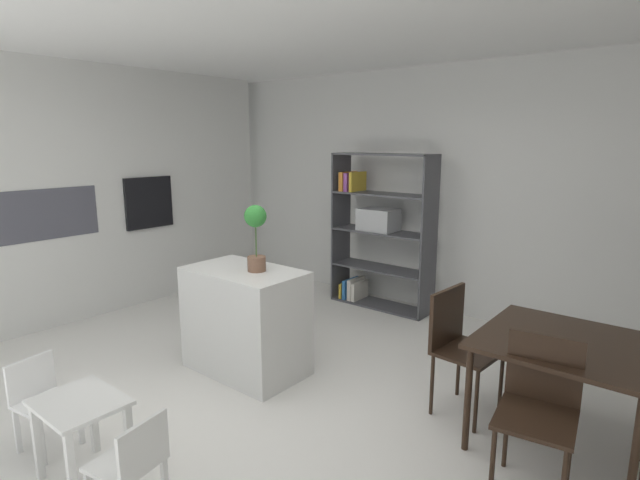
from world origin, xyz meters
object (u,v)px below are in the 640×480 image
object	(u,v)px
built_in_oven	(149,202)
dining_table	(567,351)
dining_chair_island_side	(458,338)
child_chair_right	(133,462)
child_table	(81,417)
child_chair_left	(41,398)
open_bookshelf	(376,230)
kitchen_island	(246,321)
potted_plant_on_island	(256,232)
dining_chair_near	(539,400)

from	to	relation	value
built_in_oven	dining_table	world-z (taller)	built_in_oven
dining_chair_island_side	child_chair_right	bearing A→B (deg)	163.45
built_in_oven	child_table	distance (m)	3.53
child_chair_left	child_chair_right	size ratio (longest dim) A/B	1.00
open_bookshelf	child_chair_right	bearing A→B (deg)	-75.86
built_in_oven	child_chair_right	distance (m)	3.95
child_table	dining_table	size ratio (longest dim) A/B	0.50
child_chair_left	open_bookshelf	bearing A→B (deg)	-11.18
kitchen_island	dining_table	distance (m)	2.48
kitchen_island	built_in_oven	bearing A→B (deg)	165.71
potted_plant_on_island	open_bookshelf	xyz separation A→B (m)	(-0.21, 2.16, -0.32)
child_table	built_in_oven	bearing A→B (deg)	140.62
open_bookshelf	child_chair_right	distance (m)	3.93
open_bookshelf	kitchen_island	bearing A→B (deg)	-87.47
built_in_oven	kitchen_island	size ratio (longest dim) A/B	0.61
open_bookshelf	dining_chair_near	world-z (taller)	open_bookshelf
child_chair_left	dining_chair_near	xyz separation A→B (m)	(2.61, 1.62, 0.20)
open_bookshelf	child_table	size ratio (longest dim) A/B	3.56
open_bookshelf	dining_table	bearing A→B (deg)	-33.39
dining_table	child_chair_left	bearing A→B (deg)	-140.87
child_table	child_chair_left	bearing A→B (deg)	-179.04
child_table	dining_table	xyz separation A→B (m)	(2.09, 2.13, 0.26)
potted_plant_on_island	child_table	distance (m)	1.84
potted_plant_on_island	dining_table	bearing A→B (deg)	12.46
child_table	child_chair_right	distance (m)	0.54
dining_table	built_in_oven	bearing A→B (deg)	179.38
open_bookshelf	dining_table	distance (m)	3.01
child_table	child_chair_right	bearing A→B (deg)	1.09
open_bookshelf	dining_chair_island_side	xyz separation A→B (m)	(1.78, -1.64, -0.37)
kitchen_island	child_table	bearing A→B (deg)	-78.60
child_chair_right	dining_table	size ratio (longest dim) A/B	0.57
potted_plant_on_island	dining_chair_island_side	size ratio (longest dim) A/B	0.61
potted_plant_on_island	kitchen_island	bearing A→B (deg)	-162.52
kitchen_island	child_chair_left	size ratio (longest dim) A/B	1.71
dining_chair_near	kitchen_island	bearing A→B (deg)	172.55
child_table	dining_chair_island_side	distance (m)	2.54
open_bookshelf	child_chair_right	xyz separation A→B (m)	(0.95, -3.77, -0.58)
child_table	dining_chair_island_side	world-z (taller)	dining_chair_island_side
child_chair_left	potted_plant_on_island	bearing A→B (deg)	-20.87
dining_table	dining_chair_near	distance (m)	0.53
kitchen_island	dining_chair_near	distance (m)	2.40
potted_plant_on_island	dining_chair_island_side	xyz separation A→B (m)	(1.56, 0.51, -0.69)
child_chair_left	dining_chair_island_side	world-z (taller)	dining_chair_island_side
child_chair_left	child_chair_right	world-z (taller)	same
child_table	dining_chair_near	bearing A→B (deg)	37.83
dining_table	child_table	bearing A→B (deg)	-134.52
open_bookshelf	dining_chair_island_side	world-z (taller)	open_bookshelf
child_table	child_chair_right	size ratio (longest dim) A/B	0.86
open_bookshelf	potted_plant_on_island	bearing A→B (deg)	-84.37
built_in_oven	child_chair_right	bearing A→B (deg)	-34.23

